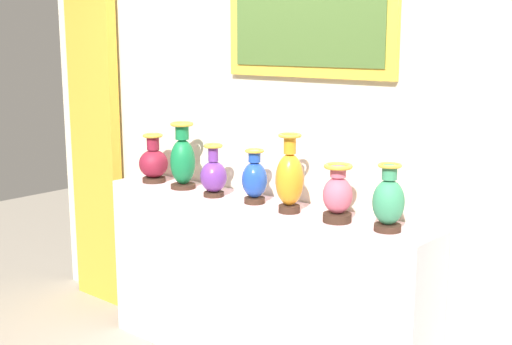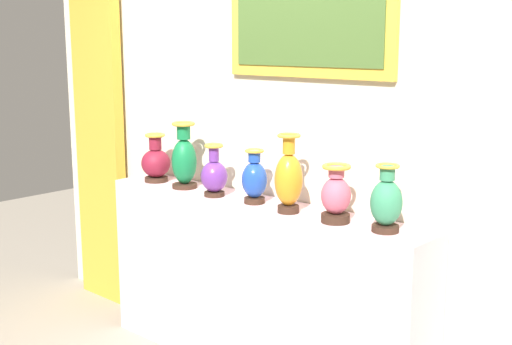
{
  "view_description": "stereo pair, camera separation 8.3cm",
  "coord_description": "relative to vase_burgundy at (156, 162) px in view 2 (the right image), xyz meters",
  "views": [
    {
      "loc": [
        2.43,
        -2.81,
        1.93
      ],
      "look_at": [
        0.0,
        0.0,
        1.2
      ],
      "focal_mm": 47.27,
      "sensor_mm": 36.0,
      "label": 1
    },
    {
      "loc": [
        2.49,
        -2.75,
        1.93
      ],
      "look_at": [
        0.0,
        0.0,
        1.2
      ],
      "focal_mm": 47.27,
      "sensor_mm": 36.0,
      "label": 2
    }
  ],
  "objects": [
    {
      "name": "vase_rose",
      "position": [
        1.44,
        -0.03,
        0.01
      ],
      "size": [
        0.15,
        0.15,
        0.3
      ],
      "color": "#382319",
      "rests_on": "display_shelf"
    },
    {
      "name": "vase_burgundy",
      "position": [
        0.0,
        0.0,
        0.0
      ],
      "size": [
        0.19,
        0.19,
        0.31
      ],
      "color": "#382319",
      "rests_on": "display_shelf"
    },
    {
      "name": "vase_jade",
      "position": [
        1.72,
        -0.01,
        0.02
      ],
      "size": [
        0.15,
        0.15,
        0.33
      ],
      "color": "#382319",
      "rests_on": "display_shelf"
    },
    {
      "name": "curtain_gold",
      "position": [
        -0.79,
        0.12,
        0.02
      ],
      "size": [
        0.49,
        0.08,
        2.36
      ],
      "primitive_type": "cube",
      "color": "gold",
      "rests_on": "ground_plane"
    },
    {
      "name": "display_shelf",
      "position": [
        0.86,
        0.02,
        -0.64
      ],
      "size": [
        2.19,
        0.34,
        1.03
      ],
      "primitive_type": "cube",
      "color": "beige",
      "rests_on": "ground_plane"
    },
    {
      "name": "vase_violet",
      "position": [
        0.58,
        -0.04,
        -0.0
      ],
      "size": [
        0.16,
        0.16,
        0.31
      ],
      "color": "#382319",
      "rests_on": "display_shelf"
    },
    {
      "name": "vase_amber",
      "position": [
        1.14,
        -0.04,
        0.06
      ],
      "size": [
        0.15,
        0.15,
        0.42
      ],
      "color": "#382319",
      "rests_on": "display_shelf"
    },
    {
      "name": "back_wall",
      "position": [
        0.87,
        0.24,
        0.21
      ],
      "size": [
        4.27,
        0.14,
        2.68
      ],
      "color": "beige",
      "rests_on": "ground_plane"
    },
    {
      "name": "vase_emerald",
      "position": [
        0.28,
        -0.01,
        0.05
      ],
      "size": [
        0.15,
        0.15,
        0.41
      ],
      "color": "#382319",
      "rests_on": "display_shelf"
    },
    {
      "name": "vase_sapphire",
      "position": [
        0.87,
        -0.01,
        0.01
      ],
      "size": [
        0.14,
        0.14,
        0.31
      ],
      "color": "#382319",
      "rests_on": "display_shelf"
    }
  ]
}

